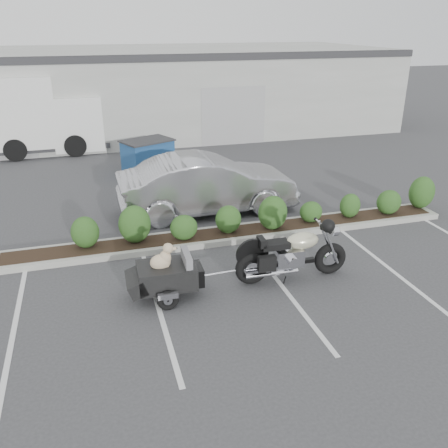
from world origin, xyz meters
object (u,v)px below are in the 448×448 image
object	(u,v)px
pet_trailer	(166,275)
dumpster	(148,155)
motorcycle	(292,255)
sedan	(207,184)
delivery_truck	(17,117)

from	to	relation	value
pet_trailer	dumpster	xyz separation A→B (m)	(0.91, 9.16, 0.08)
pet_trailer	dumpster	size ratio (longest dim) A/B	0.96
motorcycle	sedan	world-z (taller)	sedan
pet_trailer	motorcycle	bearing A→B (deg)	1.30
pet_trailer	delivery_truck	xyz separation A→B (m)	(-3.94, 13.14, 1.04)
motorcycle	pet_trailer	distance (m)	2.79
delivery_truck	motorcycle	bearing A→B (deg)	-64.39
pet_trailer	dumpster	distance (m)	9.20
pet_trailer	sedan	world-z (taller)	sedan
motorcycle	delivery_truck	xyz separation A→B (m)	(-6.73, 13.16, 0.97)
pet_trailer	delivery_truck	distance (m)	13.76
motorcycle	dumpster	size ratio (longest dim) A/B	1.21
motorcycle	delivery_truck	world-z (taller)	delivery_truck
motorcycle	dumpster	world-z (taller)	motorcycle
dumpster	sedan	bearing A→B (deg)	-100.83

